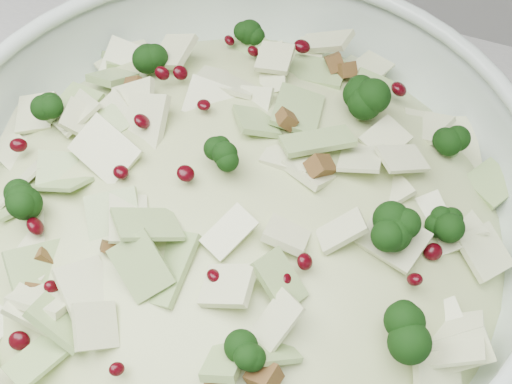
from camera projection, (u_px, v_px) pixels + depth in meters
mixing_bowl at (236, 234)px, 0.51m from camera, size 0.48×0.48×0.17m
salad at (235, 213)px, 0.49m from camera, size 0.53×0.53×0.17m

